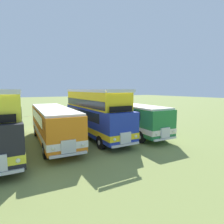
{
  "coord_description": "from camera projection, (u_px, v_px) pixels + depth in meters",
  "views": [
    {
      "loc": [
        2.41,
        -15.93,
        4.53
      ],
      "look_at": [
        11.58,
        0.36,
        2.25
      ],
      "focal_mm": 30.19,
      "sensor_mm": 36.0,
      "label": 1
    }
  ],
  "objects": [
    {
      "name": "bus_fifth_in_row",
      "position": [
        0.0,
        119.0,
        13.61
      ],
      "size": [
        2.74,
        11.6,
        4.52
      ],
      "color": "black",
      "rests_on": "ground"
    },
    {
      "name": "bus_sixth_in_row",
      "position": [
        53.0,
        122.0,
        15.82
      ],
      "size": [
        3.01,
        10.43,
        2.99
      ],
      "color": "orange",
      "rests_on": "ground"
    },
    {
      "name": "bus_seventh_in_row",
      "position": [
        96.0,
        113.0,
        17.48
      ],
      "size": [
        2.69,
        9.86,
        4.52
      ],
      "color": "#1E339E",
      "rests_on": "ground"
    },
    {
      "name": "bus_eighth_in_row",
      "position": [
        128.0,
        116.0,
        19.67
      ],
      "size": [
        2.85,
        11.06,
        2.99
      ],
      "color": "#237538",
      "rests_on": "ground"
    }
  ]
}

